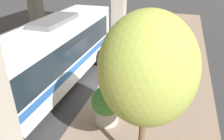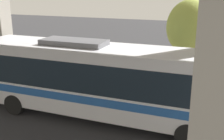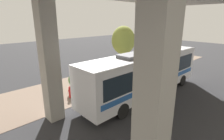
{
  "view_description": "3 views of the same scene",
  "coord_description": "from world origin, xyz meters",
  "px_view_note": "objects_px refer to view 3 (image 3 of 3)",
  "views": [
    {
      "loc": [
        -3.87,
        9.3,
        6.3
      ],
      "look_at": [
        -0.66,
        -0.75,
        0.89
      ],
      "focal_mm": 35.0,
      "sensor_mm": 36.0,
      "label": 1
    },
    {
      "loc": [
        13.33,
        5.98,
        5.87
      ],
      "look_at": [
        -0.39,
        0.6,
        1.56
      ],
      "focal_mm": 45.0,
      "sensor_mm": 36.0,
      "label": 2
    },
    {
      "loc": [
        10.05,
        -10.13,
        6.02
      ],
      "look_at": [
        -0.33,
        -0.23,
        1.81
      ],
      "focal_mm": 28.0,
      "sensor_mm": 36.0,
      "label": 3
    }
  ],
  "objects_px": {
    "planter_front": "(123,72)",
    "planter_middle": "(77,82)",
    "street_tree_near": "(123,40)",
    "bus": "(145,72)",
    "fire_hydrant": "(70,92)"
  },
  "relations": [
    {
      "from": "planter_front",
      "to": "planter_middle",
      "type": "xyz_separation_m",
      "value": [
        -0.71,
        -5.01,
        -0.0
      ]
    },
    {
      "from": "bus",
      "to": "planter_front",
      "type": "height_order",
      "value": "bus"
    },
    {
      "from": "street_tree_near",
      "to": "bus",
      "type": "bearing_deg",
      "value": -30.99
    },
    {
      "from": "bus",
      "to": "street_tree_near",
      "type": "height_order",
      "value": "street_tree_near"
    },
    {
      "from": "fire_hydrant",
      "to": "street_tree_near",
      "type": "height_order",
      "value": "street_tree_near"
    },
    {
      "from": "fire_hydrant",
      "to": "planter_middle",
      "type": "height_order",
      "value": "planter_middle"
    },
    {
      "from": "planter_middle",
      "to": "street_tree_near",
      "type": "distance_m",
      "value": 7.58
    },
    {
      "from": "bus",
      "to": "fire_hydrant",
      "type": "height_order",
      "value": "bus"
    },
    {
      "from": "planter_front",
      "to": "street_tree_near",
      "type": "height_order",
      "value": "street_tree_near"
    },
    {
      "from": "fire_hydrant",
      "to": "street_tree_near",
      "type": "distance_m",
      "value": 8.82
    },
    {
      "from": "bus",
      "to": "planter_front",
      "type": "xyz_separation_m",
      "value": [
        -3.64,
        1.34,
        -1.07
      ]
    },
    {
      "from": "bus",
      "to": "fire_hydrant",
      "type": "distance_m",
      "value": 6.14
    },
    {
      "from": "planter_front",
      "to": "street_tree_near",
      "type": "bearing_deg",
      "value": 133.1
    },
    {
      "from": "bus",
      "to": "planter_middle",
      "type": "height_order",
      "value": "bus"
    },
    {
      "from": "bus",
      "to": "planter_front",
      "type": "relative_size",
      "value": 7.02
    }
  ]
}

